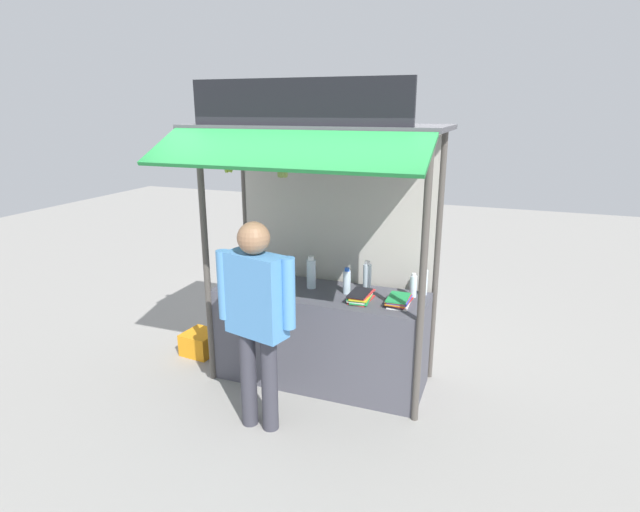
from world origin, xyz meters
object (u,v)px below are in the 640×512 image
object	(u,v)px
magazine_stack_center	(399,301)
magazine_stack_front_right	(269,294)
banana_bunch_rightmost	(228,163)
water_bottle_far_right	(413,286)
water_bottle_right	(367,276)
water_bottle_rear_center	(424,282)
plastic_crate	(201,343)
water_bottle_far_left	(311,273)
magazine_stack_mid_right	(361,296)
vendor_person	(256,309)
water_bottle_mid_left	(347,282)
banana_bunch_inner_right	(282,169)
water_bottle_front_left	(243,265)

from	to	relation	value
magazine_stack_center	magazine_stack_front_right	world-z (taller)	magazine_stack_center
banana_bunch_rightmost	water_bottle_far_right	bearing A→B (deg)	22.78
magazine_stack_center	banana_bunch_rightmost	bearing A→B (deg)	-164.45
water_bottle_right	magazine_stack_center	world-z (taller)	water_bottle_right
water_bottle_rear_center	water_bottle_far_right	size ratio (longest dim) A/B	1.17
water_bottle_right	plastic_crate	bearing A→B (deg)	-175.03
water_bottle_far_left	magazine_stack_center	xyz separation A→B (m)	(0.87, -0.13, -0.11)
water_bottle_far_left	water_bottle_right	size ratio (longest dim) A/B	1.12
plastic_crate	magazine_stack_front_right	bearing A→B (deg)	-18.07
water_bottle_right	water_bottle_far_left	bearing A→B (deg)	-164.36
magazine_stack_mid_right	water_bottle_far_left	bearing A→B (deg)	163.60
magazine_stack_front_right	banana_bunch_rightmost	bearing A→B (deg)	-144.14
banana_bunch_rightmost	vendor_person	bearing A→B (deg)	-44.66
water_bottle_rear_center	water_bottle_right	world-z (taller)	water_bottle_right
water_bottle_far_left	water_bottle_mid_left	bearing A→B (deg)	-3.96
water_bottle_far_left	vendor_person	world-z (taller)	vendor_person
water_bottle_right	water_bottle_far_right	bearing A→B (deg)	-5.25
water_bottle_right	magazine_stack_center	distance (m)	0.46
magazine_stack_mid_right	banana_bunch_inner_right	xyz separation A→B (m)	(-0.57, -0.37, 1.14)
water_bottle_front_left	magazine_stack_center	size ratio (longest dim) A/B	0.95
water_bottle_far_right	magazine_stack_center	bearing A→B (deg)	-109.32
banana_bunch_rightmost	plastic_crate	world-z (taller)	banana_bunch_rightmost
water_bottle_right	magazine_stack_mid_right	size ratio (longest dim) A/B	0.88
water_bottle_front_left	banana_bunch_rightmost	distance (m)	1.24
magazine_stack_mid_right	water_bottle_right	bearing A→B (deg)	95.00
magazine_stack_center	magazine_stack_front_right	xyz separation A→B (m)	(-1.16, -0.21, -0.01)
water_bottle_far_left	plastic_crate	size ratio (longest dim) A/B	0.92
water_bottle_mid_left	banana_bunch_inner_right	xyz separation A→B (m)	(-0.40, -0.50, 1.06)
water_bottle_rear_center	banana_bunch_inner_right	world-z (taller)	banana_bunch_inner_right
vendor_person	plastic_crate	distance (m)	1.80
water_bottle_front_left	water_bottle_right	bearing A→B (deg)	4.75
water_bottle_far_right	magazine_stack_front_right	bearing A→B (deg)	-160.25
water_bottle_front_left	magazine_stack_front_right	world-z (taller)	water_bottle_front_left
water_bottle_far_right	water_bottle_mid_left	bearing A→B (deg)	-167.84
water_bottle_rear_center	magazine_stack_center	size ratio (longest dim) A/B	0.87
water_bottle_far_right	magazine_stack_front_right	distance (m)	1.32
water_bottle_far_left	vendor_person	size ratio (longest dim) A/B	0.18
water_bottle_mid_left	magazine_stack_front_right	world-z (taller)	water_bottle_mid_left
magazine_stack_center	banana_bunch_rightmost	xyz separation A→B (m)	(-1.41, -0.39, 1.18)
banana_bunch_inner_right	magazine_stack_mid_right	bearing A→B (deg)	32.55
banana_bunch_rightmost	banana_bunch_inner_right	bearing A→B (deg)	-0.22
banana_bunch_rightmost	water_bottle_right	bearing A→B (deg)	32.53
magazine_stack_mid_right	vendor_person	distance (m)	1.02
water_bottle_front_left	water_bottle_far_right	distance (m)	1.71
magazine_stack_center	banana_bunch_rightmost	world-z (taller)	banana_bunch_rightmost
water_bottle_far_left	magazine_stack_center	world-z (taller)	water_bottle_far_left
water_bottle_mid_left	water_bottle_front_left	bearing A→B (deg)	176.75
plastic_crate	water_bottle_mid_left	bearing A→B (deg)	-0.40
water_bottle_rear_center	banana_bunch_rightmost	distance (m)	2.04
water_bottle_mid_left	plastic_crate	xyz separation A→B (m)	(-1.65, 0.01, -0.91)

